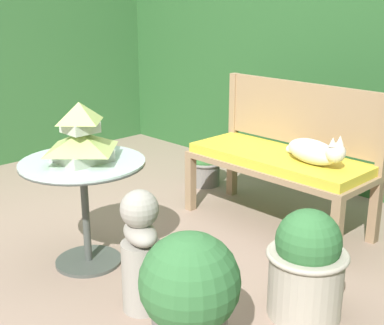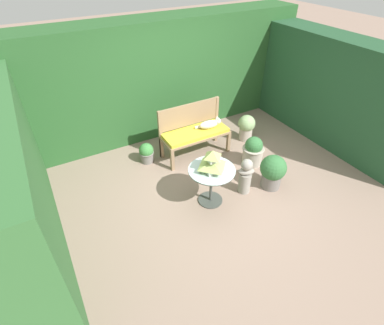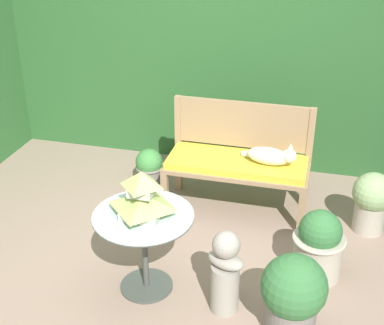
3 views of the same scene
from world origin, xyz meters
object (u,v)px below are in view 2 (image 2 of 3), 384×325
at_px(pagoda_birdhouse, 212,162).
at_px(potted_plant_hedge_corner, 253,151).
at_px(garden_bench, 196,135).
at_px(potted_plant_bench_right, 246,127).
at_px(potted_plant_patio_mid, 147,153).
at_px(potted_plant_table_far, 273,171).
at_px(patio_table, 211,176).
at_px(garden_bust, 245,176).
at_px(cat, 210,124).

relative_size(pagoda_birdhouse, potted_plant_hedge_corner, 0.65).
xyz_separation_m(garden_bench, potted_plant_bench_right, (1.18, -0.04, -0.14)).
bearing_deg(potted_plant_patio_mid, potted_plant_table_far, -47.29).
height_order(patio_table, garden_bust, garden_bust).
bearing_deg(pagoda_birdhouse, garden_bust, -7.47).
xyz_separation_m(garden_bench, potted_plant_table_far, (0.64, -1.45, -0.12)).
relative_size(pagoda_birdhouse, garden_bust, 0.56).
relative_size(potted_plant_bench_right, potted_plant_patio_mid, 1.41).
bearing_deg(pagoda_birdhouse, potted_plant_hedge_corner, 21.34).
bearing_deg(garden_bust, potted_plant_patio_mid, 145.81).
bearing_deg(potted_plant_bench_right, garden_bench, 178.01).
bearing_deg(potted_plant_patio_mid, potted_plant_hedge_corner, -30.98).
height_order(cat, patio_table, cat).
bearing_deg(potted_plant_hedge_corner, garden_bust, -137.53).
xyz_separation_m(cat, garden_bust, (-0.13, -1.31, -0.28)).
distance_m(potted_plant_bench_right, potted_plant_hedge_corner, 0.84).
xyz_separation_m(garden_bench, pagoda_birdhouse, (-0.44, -1.25, 0.34)).
distance_m(patio_table, potted_plant_hedge_corner, 1.32).
bearing_deg(cat, potted_plant_bench_right, 5.93).
xyz_separation_m(cat, potted_plant_table_far, (0.34, -1.43, -0.28)).
distance_m(potted_plant_bench_right, potted_plant_patio_mid, 2.12).
bearing_deg(potted_plant_table_far, garden_bench, 113.81).
bearing_deg(potted_plant_bench_right, garden_bust, -128.15).
bearing_deg(garden_bench, potted_plant_table_far, -66.19).
distance_m(garden_bench, potted_plant_bench_right, 1.19).
xyz_separation_m(patio_table, garden_bust, (0.61, -0.08, -0.18)).
height_order(potted_plant_bench_right, potted_plant_table_far, potted_plant_table_far).
bearing_deg(patio_table, potted_plant_patio_mid, 107.77).
bearing_deg(pagoda_birdhouse, potted_plant_patio_mid, 107.77).
height_order(patio_table, potted_plant_bench_right, patio_table).
bearing_deg(cat, potted_plant_patio_mid, 175.18).
bearing_deg(cat, potted_plant_hedge_corner, -50.81).
bearing_deg(cat, pagoda_birdhouse, -113.88).
xyz_separation_m(garden_bust, potted_plant_patio_mid, (-1.09, 1.57, -0.13)).
relative_size(patio_table, potted_plant_bench_right, 1.31).
relative_size(garden_bust, potted_plant_table_far, 1.06).
xyz_separation_m(patio_table, potted_plant_bench_right, (1.62, 1.21, -0.21)).
bearing_deg(potted_plant_hedge_corner, potted_plant_bench_right, 60.99).
xyz_separation_m(potted_plant_hedge_corner, potted_plant_patio_mid, (-1.69, 1.02, -0.07)).
height_order(pagoda_birdhouse, potted_plant_table_far, pagoda_birdhouse).
distance_m(cat, potted_plant_patio_mid, 1.31).
xyz_separation_m(potted_plant_bench_right, potted_plant_table_far, (-0.54, -1.41, 0.02)).
relative_size(garden_bench, garden_bust, 1.98).
height_order(potted_plant_hedge_corner, potted_plant_patio_mid, potted_plant_hedge_corner).
distance_m(garden_bust, potted_plant_hedge_corner, 0.82).
distance_m(pagoda_birdhouse, potted_plant_table_far, 1.19).
distance_m(garden_bench, potted_plant_hedge_corner, 1.11).
relative_size(garden_bust, potted_plant_patio_mid, 1.67).
bearing_deg(patio_table, potted_plant_hedge_corner, 21.34).
relative_size(garden_bench, cat, 2.62).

